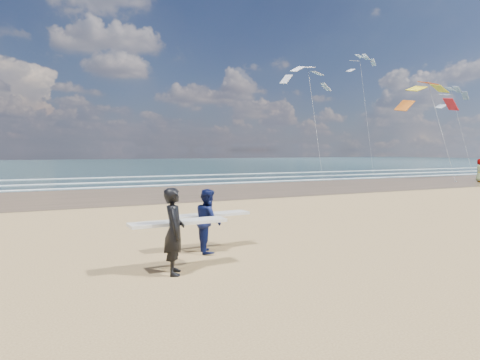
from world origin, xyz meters
TOP-DOWN VIEW (x-y plane):
  - wet_sand_strip at (20.00, 18.00)m, footprint 220.00×12.00m
  - ocean at (20.00, 72.00)m, footprint 220.00×100.00m
  - foam_breakers at (20.00, 28.10)m, footprint 220.00×11.70m
  - surfer_near at (-0.34, 0.25)m, footprint 2.22×1.04m
  - surfer_far at (1.03, 1.79)m, footprint 2.23×1.16m
  - beachgoer_0 at (30.66, 15.11)m, footprint 1.12×1.14m
  - kite_0 at (29.39, 18.63)m, footprint 7.10×4.88m
  - kite_1 at (20.17, 24.29)m, footprint 5.39×4.69m
  - kite_2 at (41.85, 25.85)m, footprint 5.33×4.69m
  - kite_5 at (34.08, 33.04)m, footprint 4.66×4.61m

SIDE VIEW (x-z plane):
  - wet_sand_strip at x=20.00m, z-range 0.00..0.01m
  - ocean at x=20.00m, z-range 0.00..0.02m
  - foam_breakers at x=20.00m, z-range 0.02..0.08m
  - surfer_far at x=1.03m, z-range 0.01..1.68m
  - surfer_near at x=-0.34m, z-range 0.02..1.90m
  - beachgoer_0 at x=30.66m, z-range 0.00..1.98m
  - kite_2 at x=41.85m, z-range 0.41..11.51m
  - kite_0 at x=29.39m, z-range 1.00..11.23m
  - kite_1 at x=20.17m, z-range 0.45..12.09m
  - kite_5 at x=34.08m, z-range 0.24..15.81m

